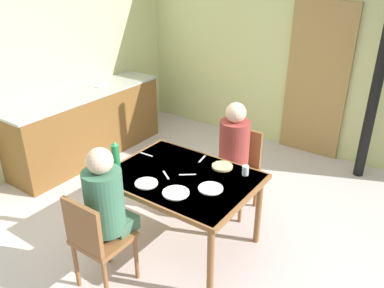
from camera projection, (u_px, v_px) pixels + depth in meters
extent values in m
plane|color=beige|center=(165.00, 233.00, 3.81)|extent=(6.87, 6.87, 0.00)
cube|color=#C1C684|center=(286.00, 41.00, 5.14)|extent=(4.65, 0.10, 2.90)
cube|color=#C6C888|center=(55.00, 47.00, 4.82)|extent=(0.10, 3.97, 2.90)
cube|color=olive|center=(317.00, 82.00, 5.01)|extent=(0.80, 0.05, 2.00)
cylinder|color=black|center=(382.00, 59.00, 4.23)|extent=(0.12, 0.12, 2.90)
cube|color=brown|center=(87.00, 126.00, 5.15)|extent=(0.60, 2.19, 0.87)
cube|color=#9E9E99|center=(83.00, 93.00, 4.95)|extent=(0.61, 2.23, 0.03)
cylinder|color=#B7B7BC|center=(102.00, 86.00, 5.19)|extent=(0.21, 0.21, 0.01)
cube|color=brown|center=(182.00, 178.00, 3.39)|extent=(1.27, 0.96, 0.04)
cube|color=beige|center=(182.00, 176.00, 3.38)|extent=(1.22, 0.92, 0.00)
cylinder|color=brown|center=(106.00, 213.00, 3.54)|extent=(0.06, 0.06, 0.69)
cylinder|color=brown|center=(211.00, 263.00, 2.96)|extent=(0.06, 0.06, 0.69)
cylinder|color=brown|center=(163.00, 176.00, 4.14)|extent=(0.06, 0.06, 0.69)
cylinder|color=brown|center=(258.00, 211.00, 3.56)|extent=(0.06, 0.06, 0.69)
cube|color=brown|center=(104.00, 238.00, 3.05)|extent=(0.40, 0.40, 0.04)
cube|color=brown|center=(83.00, 229.00, 2.83)|extent=(0.38, 0.04, 0.42)
cylinder|color=brown|center=(107.00, 243.00, 3.37)|extent=(0.04, 0.04, 0.41)
cylinder|color=brown|center=(136.00, 259.00, 3.20)|extent=(0.04, 0.04, 0.41)
cylinder|color=brown|center=(76.00, 266.00, 3.12)|extent=(0.04, 0.04, 0.41)
cylinder|color=brown|center=(106.00, 284.00, 2.95)|extent=(0.04, 0.04, 0.41)
cube|color=brown|center=(235.00, 172.00, 4.00)|extent=(0.40, 0.40, 0.04)
cube|color=brown|center=(244.00, 147.00, 4.04)|extent=(0.38, 0.04, 0.42)
cylinder|color=brown|center=(240.00, 205.00, 3.90)|extent=(0.04, 0.04, 0.41)
cylinder|color=brown|center=(212.00, 194.00, 4.07)|extent=(0.04, 0.04, 0.41)
cylinder|color=brown|center=(256.00, 190.00, 4.15)|extent=(0.04, 0.04, 0.41)
cylinder|color=brown|center=(228.00, 180.00, 4.32)|extent=(0.04, 0.04, 0.41)
cube|color=#3D6349|center=(118.00, 222.00, 3.15)|extent=(0.30, 0.22, 0.12)
cylinder|color=#38664C|center=(104.00, 201.00, 2.95)|extent=(0.30, 0.30, 0.52)
sphere|color=beige|center=(100.00, 161.00, 2.80)|extent=(0.20, 0.20, 0.20)
cube|color=brown|center=(227.00, 173.00, 3.86)|extent=(0.30, 0.22, 0.12)
cylinder|color=maroon|center=(234.00, 146.00, 3.83)|extent=(0.30, 0.30, 0.52)
sphere|color=beige|center=(236.00, 113.00, 3.68)|extent=(0.20, 0.20, 0.20)
cylinder|color=#208045|center=(116.00, 158.00, 3.41)|extent=(0.07, 0.07, 0.25)
cone|color=#238B47|center=(114.00, 143.00, 3.35)|extent=(0.05, 0.05, 0.03)
cylinder|color=white|center=(146.00, 183.00, 3.26)|extent=(0.20, 0.20, 0.01)
cylinder|color=white|center=(211.00, 188.00, 3.19)|extent=(0.21, 0.21, 0.01)
cylinder|color=white|center=(176.00, 193.00, 3.13)|extent=(0.22, 0.22, 0.01)
cylinder|color=silver|center=(245.00, 170.00, 3.38)|extent=(0.06, 0.06, 0.09)
cylinder|color=#DBB77A|center=(222.00, 166.00, 3.52)|extent=(0.19, 0.19, 0.02)
cube|color=silver|center=(202.00, 159.00, 3.66)|extent=(0.04, 0.15, 0.00)
cube|color=silver|center=(187.00, 175.00, 3.40)|extent=(0.13, 0.11, 0.00)
cube|color=silver|center=(146.00, 154.00, 3.75)|extent=(0.15, 0.02, 0.00)
cube|color=silver|center=(166.00, 175.00, 3.39)|extent=(0.13, 0.10, 0.00)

